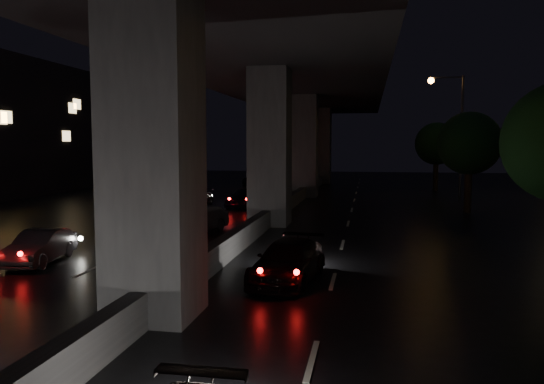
# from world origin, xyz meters

# --- Properties ---
(ground) EXTENTS (120.00, 120.00, 0.00)m
(ground) POSITION_xyz_m (0.00, 0.00, 0.00)
(ground) COLOR black
(ground) RESTS_ON ground
(viaduct) EXTENTS (12.00, 80.00, 10.50)m
(viaduct) POSITION_xyz_m (0.00, 5.00, 8.34)
(viaduct) COLOR #363639
(viaduct) RESTS_ON ground
(median_barrier) EXTENTS (0.45, 70.00, 0.85)m
(median_barrier) POSITION_xyz_m (0.00, 5.00, 0.42)
(median_barrier) COLOR #363639
(median_barrier) RESTS_ON ground
(tree_c) EXTENTS (3.80, 3.80, 6.12)m
(tree_c) POSITION_xyz_m (11.00, 12.00, 4.20)
(tree_c) COLOR black
(tree_c) RESTS_ON ground
(tree_d) EXTENTS (3.80, 3.80, 6.12)m
(tree_d) POSITION_xyz_m (11.00, 28.00, 4.20)
(tree_d) COLOR black
(tree_d) RESTS_ON ground
(streetlight_far) EXTENTS (2.52, 0.44, 9.00)m
(streetlight_far) POSITION_xyz_m (10.97, 18.00, 5.66)
(streetlight_far) COLOR #2D2D33
(streetlight_far) RESTS_ON ground
(car_3) EXTENTS (2.17, 4.33, 1.21)m
(car_3) POSITION_xyz_m (2.65, -6.16, 0.60)
(car_3) COLOR black
(car_3) RESTS_ON ground
(car_4) EXTENTS (1.70, 3.65, 1.16)m
(car_4) POSITION_xyz_m (-6.27, -5.29, 0.58)
(car_4) COLOR black
(car_4) RESTS_ON ground
(car_5) EXTENTS (2.27, 4.09, 1.28)m
(car_5) POSITION_xyz_m (-2.83, 1.48, 0.64)
(car_5) COLOR black
(car_5) RESTS_ON ground
(car_6) EXTENTS (2.02, 4.05, 1.32)m
(car_6) POSITION_xyz_m (-6.24, 7.70, 0.66)
(car_6) COLOR black
(car_6) RESTS_ON ground
(car_7) EXTENTS (1.67, 3.82, 1.09)m
(car_7) POSITION_xyz_m (-6.32, 12.11, 0.55)
(car_7) COLOR black
(car_7) RESTS_ON ground
(car_8) EXTENTS (2.25, 4.15, 1.34)m
(car_8) POSITION_xyz_m (-2.88, 11.72, 0.67)
(car_8) COLOR black
(car_8) RESTS_ON ground
(car_9) EXTENTS (1.61, 3.47, 1.10)m
(car_9) POSITION_xyz_m (-2.65, 17.47, 0.55)
(car_9) COLOR #5A544E
(car_9) RESTS_ON ground
(car_10) EXTENTS (1.99, 3.92, 1.06)m
(car_10) POSITION_xyz_m (-2.53, 28.85, 0.53)
(car_10) COLOR black
(car_10) RESTS_ON ground
(car_11) EXTENTS (2.66, 4.86, 1.29)m
(car_11) POSITION_xyz_m (-5.95, 30.28, 0.65)
(car_11) COLOR black
(car_11) RESTS_ON ground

